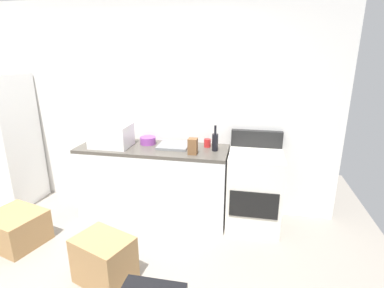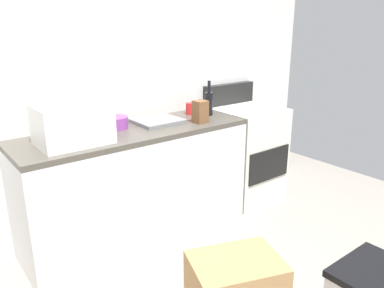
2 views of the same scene
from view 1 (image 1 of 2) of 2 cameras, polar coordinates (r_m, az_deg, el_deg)
ground_plane at (r=3.18m, az=-19.99°, el=-22.76°), size 6.00×6.00×0.00m
wall_back at (r=3.91m, az=-10.39°, el=6.79°), size 5.00×0.10×2.60m
kitchen_counter at (r=3.75m, az=-7.33°, el=-7.17°), size 1.80×0.60×0.90m
refrigerator at (r=4.63m, az=-32.62°, el=0.45°), size 0.68×0.66×1.74m
stove_oven at (r=3.58m, az=11.79°, el=-8.39°), size 0.60×0.61×1.10m
microwave at (r=3.68m, az=-15.28°, el=1.57°), size 0.46×0.34×0.27m
sink_basin at (r=3.57m, az=-3.55°, el=-0.35°), size 0.36×0.32×0.03m
wine_bottle at (r=3.41m, az=4.44°, el=0.46°), size 0.07×0.07×0.30m
coffee_mug at (r=3.56m, az=2.97°, el=0.21°), size 0.08×0.08×0.10m
knife_block at (r=3.29m, az=0.15°, el=-0.45°), size 0.10×0.10×0.18m
mixing_bowl at (r=3.71m, az=-8.45°, el=0.68°), size 0.19×0.19×0.09m
cardboard_box_medium at (r=3.83m, az=-30.67°, el=-13.73°), size 0.66×0.60×0.35m
cardboard_box_small at (r=2.95m, az=-16.51°, el=-20.56°), size 0.59×0.51×0.43m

